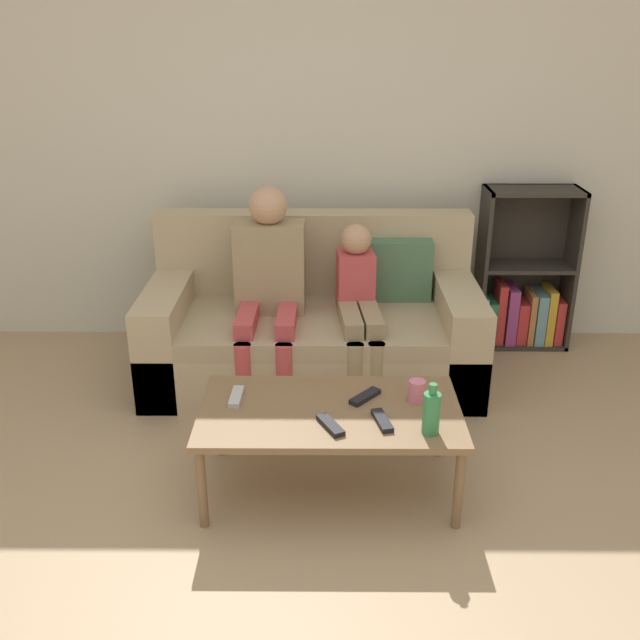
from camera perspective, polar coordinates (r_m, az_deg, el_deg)
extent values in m
plane|color=tan|center=(2.73, -2.40, -22.27)|extent=(22.00, 22.00, 0.00)
cube|color=beige|center=(4.45, -1.19, 14.66)|extent=(12.00, 0.06, 2.60)
cube|color=tan|center=(4.13, -0.59, -2.67)|extent=(1.86, 0.90, 0.31)
cube|color=tan|center=(3.96, -0.62, -0.56)|extent=(1.42, 0.72, 0.10)
cube|color=tan|center=(4.28, -0.54, 5.47)|extent=(1.86, 0.18, 0.49)
cube|color=tan|center=(4.17, -11.94, -0.97)|extent=(0.22, 0.90, 0.57)
cube|color=tan|center=(4.14, 10.82, -1.03)|extent=(0.22, 0.90, 0.57)
cube|color=#4C7556|center=(4.18, 6.45, 3.96)|extent=(0.36, 0.12, 0.36)
cube|color=#332D28|center=(4.56, 12.78, 4.02)|extent=(0.02, 0.28, 1.01)
cube|color=#332D28|center=(4.71, 19.38, 3.88)|extent=(0.02, 0.28, 1.01)
cube|color=#332D28|center=(4.75, 15.74, 4.46)|extent=(0.58, 0.02, 1.01)
cube|color=#332D28|center=(4.81, 15.50, -1.60)|extent=(0.58, 0.28, 0.02)
cube|color=#332D28|center=(4.62, 16.16, 4.19)|extent=(0.53, 0.28, 0.02)
cube|color=#332D28|center=(4.50, 16.82, 9.88)|extent=(0.58, 0.28, 0.02)
cube|color=#6699A8|center=(4.67, 12.85, 0.15)|extent=(0.04, 0.16, 0.31)
cube|color=#2D7A4C|center=(4.69, 13.43, 0.05)|extent=(0.04, 0.22, 0.28)
cube|color=red|center=(4.68, 14.11, 0.65)|extent=(0.05, 0.18, 0.39)
cube|color=#993D84|center=(4.70, 14.89, 0.52)|extent=(0.06, 0.22, 0.37)
cube|color=red|center=(4.73, 15.70, -0.06)|extent=(0.06, 0.17, 0.27)
cube|color=#B77542|center=(4.74, 16.36, 0.31)|extent=(0.04, 0.21, 0.33)
cube|color=#6699A8|center=(4.76, 16.99, 0.31)|extent=(0.06, 0.23, 0.33)
cube|color=gold|center=(4.77, 17.69, 0.48)|extent=(0.05, 0.23, 0.36)
cube|color=red|center=(4.80, 18.36, 0.05)|extent=(0.05, 0.20, 0.29)
cylinder|color=brown|center=(3.00, -9.44, -13.12)|extent=(0.04, 0.04, 0.37)
cylinder|color=brown|center=(3.01, 11.03, -13.13)|extent=(0.04, 0.04, 0.37)
cylinder|color=brown|center=(3.44, -8.03, -7.94)|extent=(0.04, 0.04, 0.37)
cylinder|color=brown|center=(3.45, 9.52, -7.97)|extent=(0.04, 0.04, 0.37)
cube|color=brown|center=(3.07, 0.80, -7.37)|extent=(1.12, 0.61, 0.03)
cylinder|color=#C6474C|center=(3.74, -6.11, -4.82)|extent=(0.09, 0.09, 0.41)
cylinder|color=#C6474C|center=(3.72, -2.85, -4.88)|extent=(0.09, 0.09, 0.41)
cube|color=#C6474C|center=(3.85, -5.83, 0.11)|extent=(0.11, 0.40, 0.09)
cube|color=#C6474C|center=(3.83, -2.67, 0.08)|extent=(0.11, 0.40, 0.09)
cube|color=#9E8966|center=(3.98, -4.02, 4.23)|extent=(0.39, 0.21, 0.51)
sphere|color=tan|center=(3.89, -4.16, 9.12)|extent=(0.21, 0.21, 0.21)
cylinder|color=#9E8966|center=(3.73, 2.78, -4.84)|extent=(0.10, 0.10, 0.41)
cylinder|color=#9E8966|center=(3.74, 4.47, -4.77)|extent=(0.10, 0.10, 0.41)
cube|color=#9E8966|center=(3.83, 2.42, 0.11)|extent=(0.13, 0.41, 0.09)
cube|color=#9E8966|center=(3.84, 4.07, 0.16)|extent=(0.13, 0.41, 0.09)
cube|color=#C6474C|center=(4.01, 2.84, 3.10)|extent=(0.22, 0.22, 0.34)
sphere|color=tan|center=(3.94, 2.91, 6.46)|extent=(0.17, 0.17, 0.17)
cylinder|color=pink|center=(3.13, 7.75, -5.65)|extent=(0.07, 0.07, 0.10)
cube|color=black|center=(3.14, 3.62, -6.13)|extent=(0.15, 0.16, 0.02)
cube|color=black|center=(2.97, 5.00, -8.02)|extent=(0.09, 0.18, 0.02)
cube|color=black|center=(2.93, 0.84, -8.41)|extent=(0.12, 0.17, 0.02)
cube|color=#B7B7BC|center=(3.16, -6.71, -6.11)|extent=(0.05, 0.17, 0.02)
cylinder|color=#33844C|center=(2.89, 8.89, -7.40)|extent=(0.07, 0.07, 0.18)
cylinder|color=#33844C|center=(2.84, 9.03, -5.48)|extent=(0.03, 0.03, 0.04)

